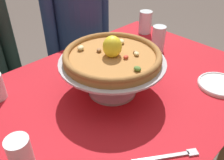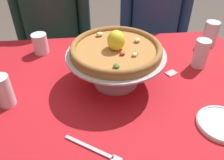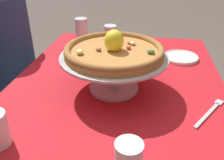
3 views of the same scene
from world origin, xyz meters
TOP-DOWN VIEW (x-y plane):
  - dining_table at (0.00, 0.00)m, footprint 1.33×0.89m
  - pizza_stand at (-0.00, 0.01)m, footprint 0.41×0.41m
  - pizza at (-0.00, 0.01)m, footprint 0.37×0.37m
  - water_glass_back_right at (0.55, 0.29)m, footprint 0.08×0.08m
  - water_glass_side_right at (0.41, 0.09)m, footprint 0.07×0.07m
  - water_glass_side_left at (-0.44, -0.09)m, footprint 0.07×0.07m
  - water_glass_back_left at (-0.36, 0.29)m, footprint 0.08×0.08m
  - side_plate at (0.35, -0.29)m, footprint 0.18×0.18m
  - dinner_fork at (-0.11, -0.35)m, footprint 0.18×0.13m
  - sugar_packet at (0.26, 0.04)m, footprint 0.06×0.06m
  - diner_left at (-0.35, 0.71)m, footprint 0.52×0.41m
  - diner_right at (0.35, 0.69)m, footprint 0.48×0.36m

SIDE VIEW (x-z plane):
  - diner_right at x=0.35m, z-range -0.02..1.19m
  - dining_table at x=0.00m, z-range 0.26..0.98m
  - diner_left at x=-0.35m, z-range -0.01..1.25m
  - sugar_packet at x=0.26m, z-range 0.72..0.73m
  - dinner_fork at x=-0.11m, z-range 0.72..0.73m
  - side_plate at x=0.35m, z-range 0.72..0.74m
  - water_glass_back_left at x=-0.36m, z-range 0.72..0.82m
  - water_glass_side_left at x=-0.44m, z-range 0.71..0.84m
  - water_glass_back_right at x=0.55m, z-range 0.71..0.84m
  - water_glass_side_right at x=0.41m, z-range 0.71..0.85m
  - pizza_stand at x=0.00m, z-range 0.75..0.90m
  - pizza at x=0.00m, z-range 0.84..0.94m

